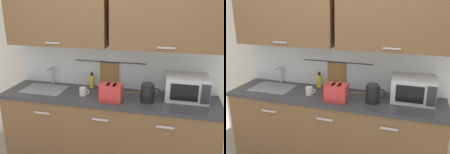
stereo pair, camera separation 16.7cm
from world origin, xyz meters
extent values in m
cube|color=brown|center=(0.00, 0.30, 0.43)|extent=(2.50, 0.60, 0.86)
cube|color=#B7B7BC|center=(-0.69, -0.01, 0.74)|extent=(0.18, 0.02, 0.02)
cube|color=#B7B7BC|center=(0.00, -0.01, 0.74)|extent=(0.18, 0.02, 0.02)
cube|color=#B7B7BC|center=(0.69, -0.01, 0.74)|extent=(0.18, 0.02, 0.02)
cube|color=#333338|center=(0.00, 0.30, 0.88)|extent=(2.53, 0.63, 0.04)
cube|color=#9EA0A5|center=(-0.83, 0.32, 0.85)|extent=(0.52, 0.38, 0.09)
cube|color=silver|center=(0.00, 0.63, 1.25)|extent=(3.70, 0.06, 2.50)
cube|color=silver|center=(0.00, 0.59, 1.18)|extent=(2.50, 0.01, 0.55)
cube|color=brown|center=(-0.64, 0.43, 1.80)|extent=(1.22, 0.33, 0.70)
cube|color=#B7B7BC|center=(-0.64, 0.26, 1.50)|extent=(0.18, 0.01, 0.02)
cube|color=brown|center=(0.64, 0.43, 1.80)|extent=(1.22, 0.33, 0.70)
cube|color=#B7B7BC|center=(0.64, 0.26, 1.50)|extent=(0.18, 0.01, 0.02)
cylinder|color=#333338|center=(-0.04, 0.58, 1.23)|extent=(0.90, 0.01, 0.01)
cube|color=olive|center=(-0.05, 0.58, 1.05)|extent=(0.24, 0.02, 0.34)
cylinder|color=#B2B5BA|center=(-0.83, 0.55, 1.01)|extent=(0.03, 0.03, 0.22)
cylinder|color=#B2B5BA|center=(-0.83, 0.47, 1.11)|extent=(0.02, 0.16, 0.02)
cube|color=#B2B5BA|center=(-0.79, 0.55, 1.10)|extent=(0.07, 0.02, 0.01)
cube|color=silver|center=(0.89, 0.41, 1.04)|extent=(0.46, 0.34, 0.27)
cube|color=black|center=(0.85, 0.24, 1.04)|extent=(0.29, 0.01, 0.18)
cube|color=#2D2D33|center=(1.07, 0.24, 1.04)|extent=(0.09, 0.01, 0.21)
cylinder|color=black|center=(0.47, 0.23, 0.91)|extent=(0.16, 0.16, 0.02)
cylinder|color=black|center=(0.47, 0.23, 1.00)|extent=(0.15, 0.15, 0.17)
cylinder|color=#262628|center=(0.47, 0.23, 1.10)|extent=(0.13, 0.13, 0.02)
torus|color=black|center=(0.56, 0.23, 1.01)|extent=(0.11, 0.02, 0.11)
cylinder|color=yellow|center=(-0.26, 0.52, 0.98)|extent=(0.06, 0.06, 0.16)
cylinder|color=black|center=(-0.26, 0.52, 1.08)|extent=(0.03, 0.03, 0.04)
cylinder|color=silver|center=(-0.28, 0.23, 0.95)|extent=(0.08, 0.08, 0.09)
torus|color=silver|center=(-0.23, 0.23, 0.95)|extent=(0.06, 0.01, 0.06)
cylinder|color=#A5ADB7|center=(-0.04, 0.44, 0.94)|extent=(0.17, 0.17, 0.07)
torus|color=#A5ADB7|center=(-0.04, 0.44, 0.97)|extent=(0.21, 0.21, 0.01)
cube|color=red|center=(0.08, 0.16, 1.00)|extent=(0.24, 0.17, 0.19)
cube|color=black|center=(0.05, 0.16, 1.08)|extent=(0.03, 0.12, 0.01)
cube|color=black|center=(0.12, 0.16, 1.08)|extent=(0.03, 0.12, 0.01)
cube|color=black|center=(-0.05, 0.16, 1.02)|extent=(0.02, 0.02, 0.02)
cube|color=#9E7042|center=(0.27, 0.44, 0.91)|extent=(0.22, 0.07, 0.01)
ellipsoid|color=#9E7042|center=(0.40, 0.47, 0.91)|extent=(0.07, 0.05, 0.01)
camera|label=1|loc=(0.70, -2.30, 1.98)|focal=39.58mm
camera|label=2|loc=(0.86, -2.26, 1.98)|focal=39.58mm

